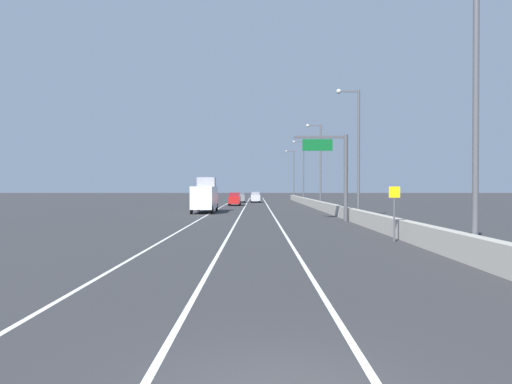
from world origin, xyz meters
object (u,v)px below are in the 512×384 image
at_px(car_red_0, 234,199).
at_px(car_gray_1, 239,197).
at_px(lamp_post_right_near, 470,94).
at_px(car_silver_2, 255,197).
at_px(lamp_post_right_second, 356,146).
at_px(lamp_post_right_fifth, 292,172).
at_px(speed_advisory_sign, 394,209).
at_px(overhead_sign_gantry, 337,167).
at_px(lamp_post_right_fourth, 302,168).
at_px(box_truck, 205,196).
at_px(lamp_post_right_third, 319,161).

xyz_separation_m(car_red_0, car_gray_1, (0.29, 14.95, 0.00)).
bearing_deg(lamp_post_right_near, car_silver_2, 97.15).
relative_size(lamp_post_right_second, car_silver_2, 2.49).
xyz_separation_m(lamp_post_right_fifth, car_gray_1, (-12.01, -22.08, -5.65)).
distance_m(lamp_post_right_near, car_red_0, 56.18).
height_order(speed_advisory_sign, lamp_post_right_near, lamp_post_right_near).
bearing_deg(car_gray_1, overhead_sign_gantry, -78.14).
bearing_deg(car_red_0, lamp_post_right_fourth, 49.06).
height_order(lamp_post_right_fifth, car_gray_1, lamp_post_right_fifth).
bearing_deg(overhead_sign_gantry, box_truck, 133.48).
height_order(overhead_sign_gantry, lamp_post_right_second, lamp_post_right_second).
bearing_deg(lamp_post_right_fourth, lamp_post_right_near, -90.23).
relative_size(speed_advisory_sign, lamp_post_right_near, 0.25).
bearing_deg(speed_advisory_sign, lamp_post_right_fifth, 89.05).
height_order(car_silver_2, box_truck, box_truck).
bearing_deg(lamp_post_right_third, lamp_post_right_fourth, 90.03).
relative_size(overhead_sign_gantry, car_silver_2, 1.58).
relative_size(speed_advisory_sign, car_red_0, 0.68).
relative_size(lamp_post_right_fifth, car_silver_2, 2.49).
xyz_separation_m(car_gray_1, car_silver_2, (2.98, -0.10, -0.01)).
bearing_deg(lamp_post_right_fourth, box_truck, -113.60).
bearing_deg(box_truck, lamp_post_right_fourth, 66.40).
bearing_deg(lamp_post_right_near, speed_advisory_sign, 99.68).
height_order(lamp_post_right_third, lamp_post_right_fifth, same).
relative_size(lamp_post_right_fifth, car_red_0, 2.67).
height_order(lamp_post_right_second, car_red_0, lamp_post_right_second).
relative_size(overhead_sign_gantry, lamp_post_right_near, 0.63).
bearing_deg(lamp_post_right_fourth, lamp_post_right_third, -89.97).
xyz_separation_m(speed_advisory_sign, lamp_post_right_second, (1.56, 16.54, 4.92)).
distance_m(lamp_post_right_second, lamp_post_right_fifth, 68.72).
bearing_deg(lamp_post_right_fifth, overhead_sign_gantry, -91.50).
xyz_separation_m(speed_advisory_sign, box_truck, (-13.43, 28.51, 0.12)).
bearing_deg(car_red_0, lamp_post_right_third, -35.64).
bearing_deg(car_gray_1, lamp_post_right_near, -80.46).
xyz_separation_m(lamp_post_right_fifth, car_silver_2, (-9.03, -22.18, -5.66)).
bearing_deg(lamp_post_right_second, car_gray_1, 104.61).
distance_m(overhead_sign_gantry, lamp_post_right_fourth, 47.62).
distance_m(lamp_post_right_near, lamp_post_right_fifth, 91.63).
bearing_deg(speed_advisory_sign, overhead_sign_gantry, 91.71).
relative_size(overhead_sign_gantry, lamp_post_right_third, 0.63).
bearing_deg(speed_advisory_sign, lamp_post_right_third, 88.01).
height_order(lamp_post_right_fifth, car_silver_2, lamp_post_right_fifth).
xyz_separation_m(overhead_sign_gantry, lamp_post_right_near, (1.53, -21.17, 1.95)).
xyz_separation_m(lamp_post_right_near, car_gray_1, (-11.69, 69.55, -5.65)).
distance_m(speed_advisory_sign, car_red_0, 49.46).
distance_m(lamp_post_right_fourth, car_silver_2, 10.64).
bearing_deg(lamp_post_right_fourth, lamp_post_right_fifth, 89.88).
height_order(lamp_post_right_near, car_gray_1, lamp_post_right_near).
xyz_separation_m(lamp_post_right_fifth, car_red_0, (-12.30, -37.03, -5.65)).
height_order(lamp_post_right_fourth, lamp_post_right_fifth, same).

